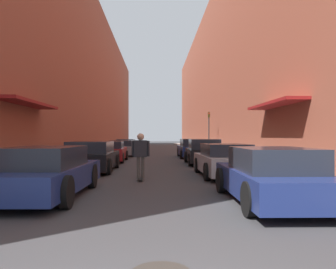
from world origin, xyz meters
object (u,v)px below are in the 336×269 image
object	(u,v)px
parked_car_left_3	(122,148)
parked_car_left_4	(126,146)
parked_car_right_1	(224,160)
parked_car_left_2	(110,152)
traffic_light	(209,128)
parked_car_right_2	(204,152)
parked_car_right_0	(271,176)
parked_car_left_1	(92,157)
parked_car_right_3	(193,149)
parked_car_left_0	(47,173)
skateboarder	(141,152)

from	to	relation	value
parked_car_left_3	parked_car_left_4	bearing A→B (deg)	91.13
parked_car_right_1	parked_car_left_2	bearing A→B (deg)	125.75
parked_car_right_1	traffic_light	xyz separation A→B (m)	(1.86, 15.07, 1.66)
parked_car_left_3	parked_car_right_2	xyz separation A→B (m)	(5.30, -7.74, 0.07)
parked_car_right_0	parked_car_right_1	size ratio (longest dim) A/B	1.03
parked_car_left_1	parked_car_right_3	distance (m)	10.61
parked_car_right_2	parked_car_right_3	size ratio (longest dim) A/B	0.88
parked_car_left_3	parked_car_right_0	bearing A→B (deg)	-73.66
parked_car_left_4	parked_car_right_3	distance (m)	8.84
parked_car_left_4	traffic_light	size ratio (longest dim) A/B	1.21
parked_car_left_0	parked_car_left_1	size ratio (longest dim) A/B	1.04
parked_car_right_2	traffic_light	bearing A→B (deg)	79.06
parked_car_left_3	parked_car_left_4	size ratio (longest dim) A/B	0.98
parked_car_left_0	skateboarder	size ratio (longest dim) A/B	2.82
parked_car_left_2	parked_car_right_0	world-z (taller)	parked_car_right_0
parked_car_right_0	traffic_light	world-z (taller)	traffic_light
parked_car_left_3	traffic_light	world-z (taller)	traffic_light
parked_car_left_0	parked_car_right_0	world-z (taller)	same
parked_car_left_1	parked_car_right_3	bearing A→B (deg)	58.75
parked_car_left_3	parked_car_right_0	xyz separation A→B (m)	(5.34, -18.20, 0.03)
parked_car_left_4	parked_car_right_2	world-z (taller)	parked_car_right_2
parked_car_left_2	parked_car_left_4	world-z (taller)	parked_car_left_4
parked_car_left_4	parked_car_right_1	xyz separation A→B (m)	(5.41, -18.05, -0.01)
parked_car_left_2	parked_car_right_3	world-z (taller)	parked_car_right_3
parked_car_right_1	skateboarder	size ratio (longest dim) A/B	2.61
parked_car_left_1	parked_car_right_0	size ratio (longest dim) A/B	1.01
parked_car_left_3	traffic_light	xyz separation A→B (m)	(7.17, 1.91, 1.68)
parked_car_left_1	parked_car_right_0	bearing A→B (deg)	-51.94
parked_car_left_0	parked_car_right_1	size ratio (longest dim) A/B	1.08
traffic_light	parked_car_right_1	bearing A→B (deg)	-97.02
parked_car_left_1	parked_car_right_2	bearing A→B (deg)	32.01
parked_car_left_3	traffic_light	distance (m)	7.60
parked_car_right_0	parked_car_right_1	world-z (taller)	parked_car_right_0
parked_car_right_0	skateboarder	distance (m)	5.10
parked_car_right_0	parked_car_right_1	xyz separation A→B (m)	(-0.03, 5.04, -0.01)
parked_car_right_2	parked_car_left_0	bearing A→B (deg)	-119.49
parked_car_right_1	traffic_light	size ratio (longest dim) A/B	1.24
parked_car_left_3	parked_car_right_1	distance (m)	14.19
parked_car_left_0	parked_car_left_3	size ratio (longest dim) A/B	1.13
parked_car_right_0	parked_car_right_3	bearing A→B (deg)	90.04
parked_car_right_2	parked_car_right_1	bearing A→B (deg)	-89.92
parked_car_left_1	skateboarder	bearing A→B (deg)	-53.40
parked_car_right_0	parked_car_right_2	world-z (taller)	parked_car_right_2
parked_car_right_1	parked_car_right_2	bearing A→B (deg)	90.08
parked_car_left_3	parked_car_right_2	bearing A→B (deg)	-55.56
parked_car_left_1	parked_car_left_3	size ratio (longest dim) A/B	1.09
parked_car_left_3	skateboarder	world-z (taller)	skateboarder
parked_car_left_2	parked_car_left_3	size ratio (longest dim) A/B	1.08
parked_car_left_1	parked_car_right_0	xyz separation A→B (m)	(5.51, -7.04, -0.02)
parked_car_right_1	parked_car_left_3	bearing A→B (deg)	111.98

